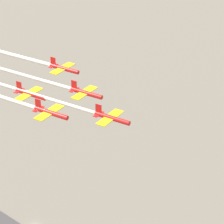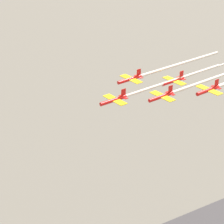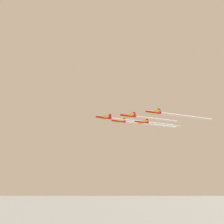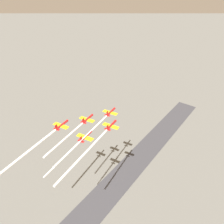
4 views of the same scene
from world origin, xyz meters
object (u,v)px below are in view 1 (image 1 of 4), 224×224
jet_0 (111,118)px  jet_4 (30,94)px  jet_1 (85,93)px  jet_2 (50,112)px  jet_3 (63,68)px

jet_0 → jet_4: bearing=-90.0°
jet_1 → jet_4: 17.06m
jet_0 → jet_2: bearing=-59.5°
jet_1 → jet_4: jet_1 is taller
jet_1 → jet_3: size_ratio=1.00×
jet_4 → jet_1: bearing=120.5°
jet_1 → jet_2: jet_2 is taller
jet_2 → jet_4: 17.13m
jet_1 → jet_3: 17.11m
jet_2 → jet_4: bearing=-120.5°
jet_2 → jet_4: size_ratio=1.00×
jet_0 → jet_1: jet_1 is taller
jet_0 → jet_2: (-9.01, 14.47, 1.40)m
jet_2 → jet_4: jet_2 is taller
jet_2 → jet_3: jet_3 is taller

